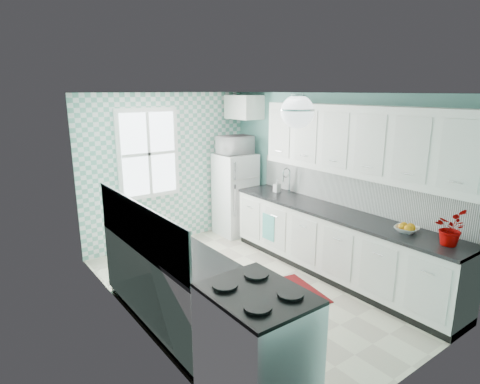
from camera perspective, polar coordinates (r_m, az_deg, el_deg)
floor at (r=5.45m, az=1.18°, el=-13.57°), size 3.00×4.40×0.02m
ceiling at (r=4.81m, az=1.34°, el=13.99°), size 3.00×4.40×0.02m
wall_back at (r=6.82m, az=-10.23°, el=3.21°), size 3.00×0.02×2.50m
wall_front at (r=3.59m, az=23.63°, el=-7.92°), size 3.00×0.02×2.50m
wall_left at (r=4.26m, az=-15.03°, el=-3.76°), size 0.02×4.40×2.50m
wall_right at (r=6.00m, az=12.72°, el=1.58°), size 0.02×4.40×2.50m
accent_wall at (r=6.80m, az=-10.15°, el=3.18°), size 3.00×0.01×2.50m
window at (r=6.58m, az=-12.89°, el=5.33°), size 1.04×0.05×1.44m
backsplash_right at (r=5.75m, az=15.54°, el=0.30°), size 0.02×3.60×0.51m
backsplash_left at (r=4.22m, az=-14.32°, el=-4.68°), size 0.02×2.15×0.51m
upper_cabinets_right at (r=5.39m, az=16.71°, el=6.93°), size 0.33×3.20×0.90m
upper_cabinet_fridge at (r=7.06m, az=0.50°, el=11.98°), size 0.40×0.74×0.40m
ceiling_light at (r=4.22m, az=8.15°, el=11.28°), size 0.34×0.34×0.35m
base_cabinets_right at (r=5.76m, az=13.26°, el=-7.33°), size 0.60×3.60×0.90m
countertop_right at (r=5.60m, az=13.44°, el=-2.88°), size 0.63×3.60×0.04m
base_cabinets_left at (r=4.61m, az=-10.36°, el=-12.82°), size 0.60×2.15×0.90m
countertop_left at (r=4.43m, az=-10.46°, el=-7.35°), size 0.63×2.15×0.04m
fridge at (r=7.16m, az=-0.67°, el=-0.32°), size 0.63×0.63×1.45m
stove at (r=3.42m, az=2.34°, el=-21.45°), size 0.68×0.85×1.03m
sink at (r=6.36m, az=5.71°, el=-0.40°), size 0.56×0.47×0.53m
rug at (r=5.37m, az=7.64°, el=-13.94°), size 0.75×0.95×0.01m
dish_towel at (r=6.22m, az=4.07°, el=-5.03°), size 0.04×0.27×0.41m
fruit_bowl at (r=5.03m, az=22.61°, el=-4.93°), size 0.31×0.31×0.07m
potted_plant at (r=4.78m, az=27.65°, el=-4.54°), size 0.42×0.40×0.37m
soap_bottle at (r=6.46m, az=5.28°, el=0.87°), size 0.09×0.09×0.20m
microwave at (r=6.99m, az=-0.69°, el=6.72°), size 0.59×0.42×0.32m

